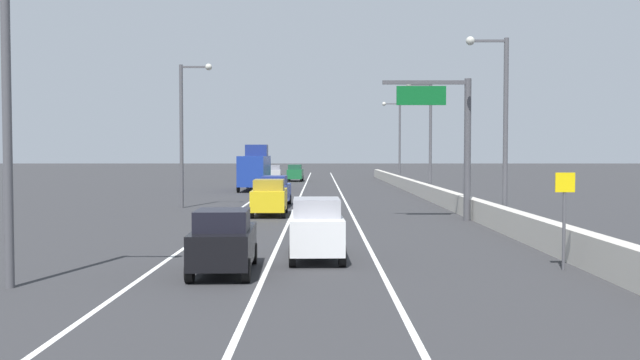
% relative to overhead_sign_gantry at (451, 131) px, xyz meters
% --- Properties ---
extents(ground_plane, '(320.00, 320.00, 0.00)m').
position_rel_overhead_sign_gantry_xyz_m(ground_plane, '(-6.68, 30.03, -4.73)').
color(ground_plane, '#2D2D30').
extents(lane_stripe_left, '(0.16, 130.00, 0.00)m').
position_rel_overhead_sign_gantry_xyz_m(lane_stripe_left, '(-12.18, 21.03, -4.73)').
color(lane_stripe_left, silver).
rests_on(lane_stripe_left, ground_plane).
extents(lane_stripe_center, '(0.16, 130.00, 0.00)m').
position_rel_overhead_sign_gantry_xyz_m(lane_stripe_center, '(-8.68, 21.03, -4.73)').
color(lane_stripe_center, silver).
rests_on(lane_stripe_center, ground_plane).
extents(lane_stripe_right, '(0.16, 130.00, 0.00)m').
position_rel_overhead_sign_gantry_xyz_m(lane_stripe_right, '(-5.18, 21.03, -4.73)').
color(lane_stripe_right, silver).
rests_on(lane_stripe_right, ground_plane).
extents(jersey_barrier_right, '(0.60, 120.00, 1.10)m').
position_rel_overhead_sign_gantry_xyz_m(jersey_barrier_right, '(1.34, 6.03, -4.18)').
color(jersey_barrier_right, '#B2ADA3').
rests_on(jersey_barrier_right, ground_plane).
extents(overhead_sign_gantry, '(4.68, 0.36, 7.50)m').
position_rel_overhead_sign_gantry_xyz_m(overhead_sign_gantry, '(0.00, 0.00, 0.00)').
color(overhead_sign_gantry, '#47474C').
rests_on(overhead_sign_gantry, ground_plane).
extents(speed_advisory_sign, '(0.60, 0.11, 3.00)m').
position_rel_overhead_sign_gantry_xyz_m(speed_advisory_sign, '(0.44, -15.31, -2.96)').
color(speed_advisory_sign, '#4C4C51').
rests_on(speed_advisory_sign, ground_plane).
extents(lamp_post_right_second, '(2.14, 0.44, 9.37)m').
position_rel_overhead_sign_gantry_xyz_m(lamp_post_right_second, '(1.94, -1.96, 0.70)').
color(lamp_post_right_second, '#4C4C51').
rests_on(lamp_post_right_second, ground_plane).
extents(lamp_post_right_third, '(2.14, 0.44, 9.37)m').
position_rel_overhead_sign_gantry_xyz_m(lamp_post_right_third, '(1.74, 20.17, 0.70)').
color(lamp_post_right_third, '#4C4C51').
rests_on(lamp_post_right_third, ground_plane).
extents(lamp_post_right_fourth, '(2.14, 0.44, 9.37)m').
position_rel_overhead_sign_gantry_xyz_m(lamp_post_right_fourth, '(1.78, 42.29, 0.70)').
color(lamp_post_right_fourth, '#4C4C51').
rests_on(lamp_post_right_fourth, ground_plane).
extents(lamp_post_left_near, '(2.14, 0.44, 9.37)m').
position_rel_overhead_sign_gantry_xyz_m(lamp_post_left_near, '(-15.05, -18.09, 0.70)').
color(lamp_post_left_near, '#4C4C51').
rests_on(lamp_post_left_near, ground_plane).
extents(lamp_post_left_mid, '(2.14, 0.44, 9.37)m').
position_rel_overhead_sign_gantry_xyz_m(lamp_post_left_mid, '(-15.79, 8.46, 0.70)').
color(lamp_post_left_mid, '#4C4C51').
rests_on(lamp_post_left_mid, ground_plane).
extents(car_green_0, '(2.01, 4.76, 2.10)m').
position_rel_overhead_sign_gantry_xyz_m(car_green_0, '(-10.16, 49.95, -3.68)').
color(car_green_0, '#196033').
rests_on(car_green_0, ground_plane).
extents(car_blue_1, '(1.97, 4.79, 2.06)m').
position_rel_overhead_sign_gantry_xyz_m(car_blue_1, '(-10.04, 9.61, -3.70)').
color(car_blue_1, '#1E389E').
rests_on(car_blue_1, ground_plane).
extents(car_yellow_2, '(1.99, 4.46, 2.09)m').
position_rel_overhead_sign_gantry_xyz_m(car_yellow_2, '(-9.94, 2.92, -3.69)').
color(car_yellow_2, gold).
rests_on(car_yellow_2, ground_plane).
extents(car_white_3, '(1.90, 4.48, 2.08)m').
position_rel_overhead_sign_gantry_xyz_m(car_white_3, '(-7.17, -13.05, -3.69)').
color(car_white_3, white).
rests_on(car_white_3, ground_plane).
extents(car_black_4, '(1.92, 4.21, 1.93)m').
position_rel_overhead_sign_gantry_xyz_m(car_black_4, '(-9.93, -15.84, -3.77)').
color(car_black_4, black).
rests_on(car_black_4, ground_plane).
extents(car_silver_5, '(1.97, 4.78, 1.93)m').
position_rel_overhead_sign_gantry_xyz_m(car_silver_5, '(-13.16, 55.38, -3.76)').
color(car_silver_5, '#B7B7BC').
rests_on(car_silver_5, ground_plane).
extents(box_truck, '(2.47, 9.25, 4.38)m').
position_rel_overhead_sign_gantry_xyz_m(box_truck, '(-13.29, 29.62, -2.72)').
color(box_truck, navy).
rests_on(box_truck, ground_plane).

